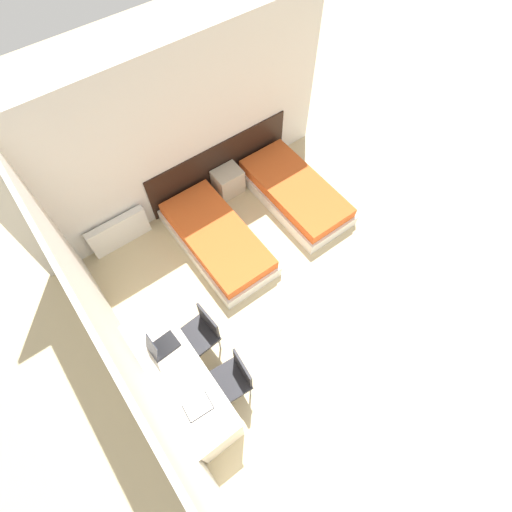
# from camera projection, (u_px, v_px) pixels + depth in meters

# --- Properties ---
(ground_plane) EXTENTS (20.00, 20.00, 0.00)m
(ground_plane) POSITION_uv_depth(u_px,v_px,m) (358.00, 396.00, 5.17)
(ground_plane) COLOR beige
(wall_back) EXTENTS (5.04, 0.05, 2.70)m
(wall_back) POSITION_uv_depth(u_px,v_px,m) (178.00, 137.00, 5.66)
(wall_back) COLOR silver
(wall_back) RESTS_ON ground_plane
(wall_left) EXTENTS (0.05, 5.05, 2.70)m
(wall_left) POSITION_uv_depth(u_px,v_px,m) (112.00, 331.00, 4.21)
(wall_left) COLOR silver
(wall_left) RESTS_ON ground_plane
(headboard_panel) EXTENTS (2.62, 0.03, 0.89)m
(headboard_panel) POSITION_uv_depth(u_px,v_px,m) (220.00, 165.00, 6.61)
(headboard_panel) COLOR black
(headboard_panel) RESTS_ON ground_plane
(bed_near_window) EXTENTS (0.97, 2.02, 0.39)m
(bed_near_window) POSITION_uv_depth(u_px,v_px,m) (217.00, 239.00, 6.17)
(bed_near_window) COLOR silver
(bed_near_window) RESTS_ON ground_plane
(bed_near_door) EXTENTS (0.97, 2.02, 0.39)m
(bed_near_door) POSITION_uv_depth(u_px,v_px,m) (295.00, 192.00, 6.64)
(bed_near_door) COLOR silver
(bed_near_door) RESTS_ON ground_plane
(nightstand) EXTENTS (0.46, 0.37, 0.47)m
(nightstand) POSITION_uv_depth(u_px,v_px,m) (228.00, 182.00, 6.70)
(nightstand) COLOR beige
(nightstand) RESTS_ON ground_plane
(radiator) EXTENTS (0.94, 0.12, 0.55)m
(radiator) POSITION_uv_depth(u_px,v_px,m) (119.00, 232.00, 6.14)
(radiator) COLOR silver
(radiator) RESTS_ON ground_plane
(desk) EXTENTS (0.60, 1.82, 0.76)m
(desk) POSITION_uv_depth(u_px,v_px,m) (180.00, 376.00, 4.73)
(desk) COLOR beige
(desk) RESTS_ON ground_plane
(chair_near_laptop) EXTENTS (0.48, 0.48, 0.83)m
(chair_near_laptop) POSITION_uv_depth(u_px,v_px,m) (201.00, 332.00, 5.12)
(chair_near_laptop) COLOR #232328
(chair_near_laptop) RESTS_ON ground_plane
(chair_near_notebook) EXTENTS (0.49, 0.49, 0.83)m
(chair_near_notebook) POSITION_uv_depth(u_px,v_px,m) (233.00, 378.00, 4.83)
(chair_near_notebook) COLOR #232328
(chair_near_notebook) RESTS_ON ground_plane
(laptop) EXTENTS (0.35, 0.26, 0.34)m
(laptop) POSITION_uv_depth(u_px,v_px,m) (160.00, 347.00, 4.66)
(laptop) COLOR black
(laptop) RESTS_ON desk
(open_notebook) EXTENTS (0.31, 0.24, 0.02)m
(open_notebook) POSITION_uv_depth(u_px,v_px,m) (198.00, 407.00, 4.38)
(open_notebook) COLOR black
(open_notebook) RESTS_ON desk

